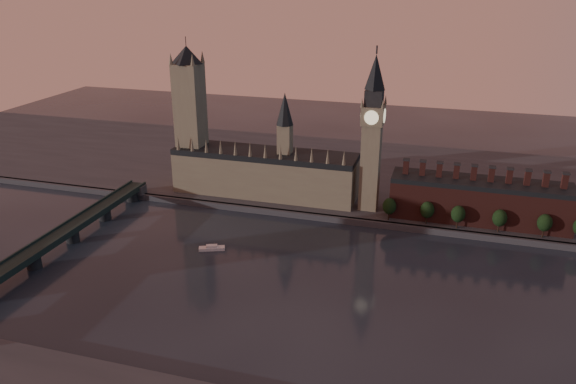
# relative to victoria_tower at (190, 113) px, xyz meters

# --- Properties ---
(ground) EXTENTS (900.00, 900.00, 0.00)m
(ground) POSITION_rel_victoria_tower_xyz_m (120.00, -115.00, -59.09)
(ground) COLOR black
(ground) RESTS_ON ground
(north_bank) EXTENTS (900.00, 182.00, 4.00)m
(north_bank) POSITION_rel_victoria_tower_xyz_m (120.00, 63.04, -57.09)
(north_bank) COLOR #404045
(north_bank) RESTS_ON ground
(palace_of_westminster) EXTENTS (130.00, 30.30, 74.00)m
(palace_of_westminster) POSITION_rel_victoria_tower_xyz_m (55.59, -0.09, -37.46)
(palace_of_westminster) COLOR #766D54
(palace_of_westminster) RESTS_ON north_bank
(victoria_tower) EXTENTS (24.00, 24.00, 108.00)m
(victoria_tower) POSITION_rel_victoria_tower_xyz_m (0.00, 0.00, 0.00)
(victoria_tower) COLOR #766D54
(victoria_tower) RESTS_ON north_bank
(big_ben) EXTENTS (15.00, 15.00, 107.00)m
(big_ben) POSITION_rel_victoria_tower_xyz_m (130.00, -5.00, -2.26)
(big_ben) COLOR #766D54
(big_ben) RESTS_ON north_bank
(chimney_block) EXTENTS (110.00, 25.00, 37.00)m
(chimney_block) POSITION_rel_victoria_tower_xyz_m (200.00, -5.00, -41.27)
(chimney_block) COLOR #50231E
(chimney_block) RESTS_ON north_bank
(embankment_tree_0) EXTENTS (8.60, 8.60, 14.88)m
(embankment_tree_0) POSITION_rel_victoria_tower_xyz_m (145.68, -20.72, -45.62)
(embankment_tree_0) COLOR black
(embankment_tree_0) RESTS_ON north_bank
(embankment_tree_1) EXTENTS (8.60, 8.60, 14.88)m
(embankment_tree_1) POSITION_rel_victoria_tower_xyz_m (169.20, -19.91, -45.62)
(embankment_tree_1) COLOR black
(embankment_tree_1) RESTS_ON north_bank
(embankment_tree_2) EXTENTS (8.60, 8.60, 14.88)m
(embankment_tree_2) POSITION_rel_victoria_tower_xyz_m (187.88, -21.16, -45.62)
(embankment_tree_2) COLOR black
(embankment_tree_2) RESTS_ON north_bank
(embankment_tree_3) EXTENTS (8.60, 8.60, 14.88)m
(embankment_tree_3) POSITION_rel_victoria_tower_xyz_m (212.14, -20.34, -45.62)
(embankment_tree_3) COLOR black
(embankment_tree_3) RESTS_ON north_bank
(embankment_tree_4) EXTENTS (8.60, 8.60, 14.88)m
(embankment_tree_4) POSITION_rel_victoria_tower_xyz_m (237.47, -20.09, -45.62)
(embankment_tree_4) COLOR black
(embankment_tree_4) RESTS_ON north_bank
(westminster_bridge) EXTENTS (14.00, 200.00, 11.55)m
(westminster_bridge) POSITION_rel_victoria_tower_xyz_m (-35.00, -117.70, -51.65)
(westminster_bridge) COLOR #1A2926
(westminster_bridge) RESTS_ON ground
(river_boat) EXTENTS (15.62, 9.57, 3.02)m
(river_boat) POSITION_rel_victoria_tower_xyz_m (50.30, -84.34, -57.93)
(river_boat) COLOR white
(river_boat) RESTS_ON ground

